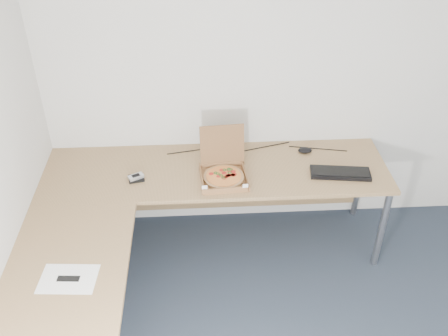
{
  "coord_description": "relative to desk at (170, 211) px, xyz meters",
  "views": [
    {
      "loc": [
        -0.62,
        -1.61,
        2.86
      ],
      "look_at": [
        -0.45,
        1.28,
        0.82
      ],
      "focal_mm": 40.65,
      "sensor_mm": 36.0,
      "label": 1
    }
  ],
  "objects": [
    {
      "name": "pizza_box",
      "position": [
        0.37,
        0.31,
        0.07
      ],
      "size": [
        0.32,
        0.37,
        0.32
      ],
      "rotation": [
        0.0,
        0.0,
        0.08
      ],
      "color": "brown",
      "rests_on": "desk"
    },
    {
      "name": "paper_sheet",
      "position": [
        -0.55,
        -0.59,
        0.03
      ],
      "size": [
        0.33,
        0.24,
        0.0
      ],
      "primitive_type": "cube",
      "rotation": [
        0.0,
        0.0,
        -0.07
      ],
      "color": "white",
      "rests_on": "desk"
    },
    {
      "name": "wallet",
      "position": [
        -0.25,
        0.33,
        0.04
      ],
      "size": [
        0.12,
        0.11,
        0.02
      ],
      "primitive_type": "cube",
      "rotation": [
        0.0,
        0.0,
        0.2
      ],
      "color": "black",
      "rests_on": "desk"
    },
    {
      "name": "room_shell",
      "position": [
        0.82,
        -0.97,
        0.55
      ],
      "size": [
        3.5,
        3.5,
        2.5
      ],
      "primitive_type": null,
      "color": "silver",
      "rests_on": "ground"
    },
    {
      "name": "mouse",
      "position": [
        1.01,
        0.61,
        0.05
      ],
      "size": [
        0.11,
        0.08,
        0.04
      ],
      "primitive_type": "ellipsoid",
      "rotation": [
        0.0,
        0.0,
        0.06
      ],
      "color": "black",
      "rests_on": "desk"
    },
    {
      "name": "desk",
      "position": [
        0.0,
        0.0,
        0.0
      ],
      "size": [
        2.5,
        2.2,
        0.73
      ],
      "color": "#9F7A4E",
      "rests_on": "ground"
    },
    {
      "name": "cable_bundle",
      "position": [
        0.62,
        0.67,
        0.03
      ],
      "size": [
        0.66,
        0.14,
        0.01
      ],
      "primitive_type": null,
      "rotation": [
        0.0,
        0.0,
        0.14
      ],
      "color": "black",
      "rests_on": "desk"
    },
    {
      "name": "keyboard",
      "position": [
        1.21,
        0.3,
        0.04
      ],
      "size": [
        0.44,
        0.2,
        0.03
      ],
      "primitive_type": "cube",
      "rotation": [
        0.0,
        0.0,
        -0.13
      ],
      "color": "black",
      "rests_on": "desk"
    },
    {
      "name": "phone",
      "position": [
        -0.25,
        0.32,
        0.06
      ],
      "size": [
        0.12,
        0.1,
        0.02
      ],
      "primitive_type": "cube",
      "rotation": [
        0.0,
        0.0,
        0.48
      ],
      "color": "#B2B5BA",
      "rests_on": "wallet"
    },
    {
      "name": "drinking_glass",
      "position": [
        0.48,
        0.65,
        0.08
      ],
      "size": [
        0.06,
        0.06,
        0.11
      ],
      "primitive_type": "cylinder",
      "color": "silver",
      "rests_on": "desk"
    }
  ]
}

